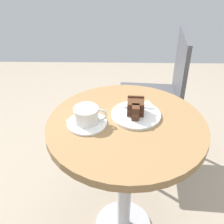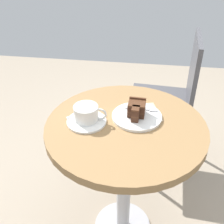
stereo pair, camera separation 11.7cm
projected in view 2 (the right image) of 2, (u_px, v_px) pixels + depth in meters
The scene contains 9 objects.
cafe_table at pixel (125, 147), 1.23m from camera, with size 0.67×0.67×0.71m.
saucer at pixel (87, 121), 1.17m from camera, with size 0.17×0.17×0.01m.
coffee_cup at pixel (86, 113), 1.16m from camera, with size 0.14×0.10×0.07m.
teaspoon at pixel (71, 121), 1.16m from camera, with size 0.07×0.09×0.00m.
cake_plate at pixel (137, 116), 1.20m from camera, with size 0.21×0.21×0.01m.
cake_slice at pixel (136, 109), 1.18m from camera, with size 0.07×0.10×0.07m.
fork at pixel (145, 110), 1.23m from camera, with size 0.14×0.02×0.00m.
napkin at pixel (140, 113), 1.23m from camera, with size 0.20×0.19×0.00m.
cafe_chair at pixel (174, 93), 1.72m from camera, with size 0.41×0.41×0.89m.
Camera 2 is at (0.07, -0.93, 1.40)m, focal length 45.00 mm.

